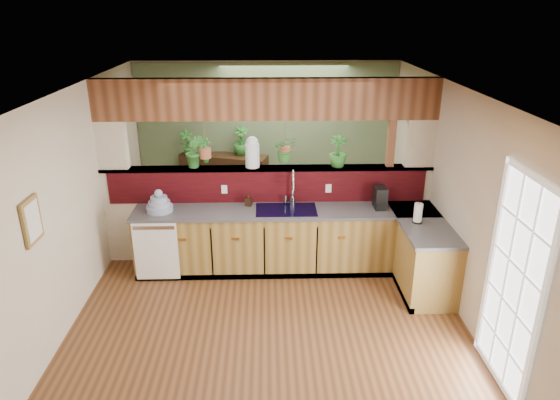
{
  "coord_description": "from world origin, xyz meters",
  "views": [
    {
      "loc": [
        -0.0,
        -5.25,
        3.49
      ],
      "look_at": [
        0.16,
        0.7,
        1.15
      ],
      "focal_mm": 32.0,
      "sensor_mm": 36.0,
      "label": 1
    }
  ],
  "objects_px": {
    "dish_stack": "(159,204)",
    "faucet": "(292,186)",
    "shelving_console": "(225,182)",
    "coffee_maker": "(380,198)",
    "glass_jar": "(252,152)",
    "soap_dispenser": "(249,200)",
    "paper_towel": "(418,213)"
  },
  "relations": [
    {
      "from": "dish_stack",
      "to": "soap_dispenser",
      "type": "distance_m",
      "value": 1.2
    },
    {
      "from": "faucet",
      "to": "shelving_console",
      "type": "distance_m",
      "value": 2.49
    },
    {
      "from": "glass_jar",
      "to": "shelving_console",
      "type": "relative_size",
      "value": 0.28
    },
    {
      "from": "paper_towel",
      "to": "glass_jar",
      "type": "distance_m",
      "value": 2.34
    },
    {
      "from": "dish_stack",
      "to": "shelving_console",
      "type": "distance_m",
      "value": 2.43
    },
    {
      "from": "coffee_maker",
      "to": "paper_towel",
      "type": "height_order",
      "value": "coffee_maker"
    },
    {
      "from": "coffee_maker",
      "to": "paper_towel",
      "type": "bearing_deg",
      "value": -53.61
    },
    {
      "from": "shelving_console",
      "to": "soap_dispenser",
      "type": "bearing_deg",
      "value": -59.22
    },
    {
      "from": "dish_stack",
      "to": "coffee_maker",
      "type": "xyz_separation_m",
      "value": [
        2.98,
        0.04,
        0.04
      ]
    },
    {
      "from": "glass_jar",
      "to": "shelving_console",
      "type": "xyz_separation_m",
      "value": [
        -0.57,
        1.9,
        -1.11
      ]
    },
    {
      "from": "faucet",
      "to": "coffee_maker",
      "type": "height_order",
      "value": "faucet"
    },
    {
      "from": "coffee_maker",
      "to": "dish_stack",
      "type": "bearing_deg",
      "value": -179.79
    },
    {
      "from": "coffee_maker",
      "to": "paper_towel",
      "type": "distance_m",
      "value": 0.63
    },
    {
      "from": "faucet",
      "to": "shelving_console",
      "type": "bearing_deg",
      "value": 117.6
    },
    {
      "from": "glass_jar",
      "to": "shelving_console",
      "type": "distance_m",
      "value": 2.27
    },
    {
      "from": "faucet",
      "to": "coffee_maker",
      "type": "relative_size",
      "value": 1.78
    },
    {
      "from": "dish_stack",
      "to": "faucet",
      "type": "bearing_deg",
      "value": 4.94
    },
    {
      "from": "shelving_console",
      "to": "faucet",
      "type": "bearing_deg",
      "value": -45.15
    },
    {
      "from": "dish_stack",
      "to": "coffee_maker",
      "type": "height_order",
      "value": "dish_stack"
    },
    {
      "from": "faucet",
      "to": "soap_dispenser",
      "type": "distance_m",
      "value": 0.63
    },
    {
      "from": "dish_stack",
      "to": "shelving_console",
      "type": "xyz_separation_m",
      "value": [
        0.68,
        2.28,
        -0.5
      ]
    },
    {
      "from": "soap_dispenser",
      "to": "glass_jar",
      "type": "height_order",
      "value": "glass_jar"
    },
    {
      "from": "dish_stack",
      "to": "soap_dispenser",
      "type": "bearing_deg",
      "value": 7.87
    },
    {
      "from": "paper_towel",
      "to": "dish_stack",
      "type": "bearing_deg",
      "value": 172.18
    },
    {
      "from": "coffee_maker",
      "to": "shelving_console",
      "type": "height_order",
      "value": "coffee_maker"
    },
    {
      "from": "paper_towel",
      "to": "shelving_console",
      "type": "relative_size",
      "value": 0.18
    },
    {
      "from": "soap_dispenser",
      "to": "shelving_console",
      "type": "distance_m",
      "value": 2.23
    },
    {
      "from": "coffee_maker",
      "to": "glass_jar",
      "type": "xyz_separation_m",
      "value": [
        -1.73,
        0.34,
        0.57
      ]
    },
    {
      "from": "coffee_maker",
      "to": "glass_jar",
      "type": "distance_m",
      "value": 1.85
    },
    {
      "from": "paper_towel",
      "to": "glass_jar",
      "type": "height_order",
      "value": "glass_jar"
    },
    {
      "from": "soap_dispenser",
      "to": "coffee_maker",
      "type": "height_order",
      "value": "coffee_maker"
    },
    {
      "from": "shelving_console",
      "to": "glass_jar",
      "type": "bearing_deg",
      "value": -56.13
    }
  ]
}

